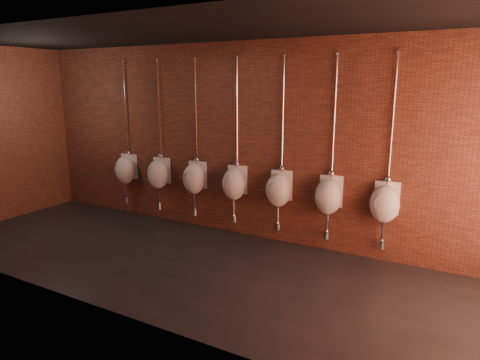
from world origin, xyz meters
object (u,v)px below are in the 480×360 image
object	(u,v)px
urinal_0	(125,169)
urinal_2	(194,178)
urinal_3	(234,183)
urinal_5	(329,195)
urinal_1	(158,173)
urinal_4	(279,189)
urinal_6	(385,203)

from	to	relation	value
urinal_0	urinal_2	size ratio (longest dim) A/B	1.00
urinal_3	urinal_5	distance (m)	1.62
urinal_0	urinal_1	distance (m)	0.81
urinal_3	urinal_1	bearing A→B (deg)	180.00
urinal_0	urinal_4	xyz separation A→B (m)	(3.24, 0.00, 0.00)
urinal_3	urinal_0	bearing A→B (deg)	180.00
urinal_1	urinal_2	world-z (taller)	same
urinal_2	urinal_4	world-z (taller)	same
urinal_1	urinal_3	size ratio (longest dim) A/B	1.00
urinal_1	urinal_2	size ratio (longest dim) A/B	1.00
urinal_4	urinal_0	bearing A→B (deg)	180.00
urinal_0	urinal_6	world-z (taller)	same
urinal_3	urinal_2	bearing A→B (deg)	180.00
urinal_0	urinal_2	xyz separation A→B (m)	(1.62, 0.00, 0.00)
urinal_0	urinal_1	bearing A→B (deg)	0.00
urinal_3	urinal_5	xyz separation A→B (m)	(1.62, 0.00, 0.00)
urinal_0	urinal_6	distance (m)	4.86
urinal_2	urinal_4	bearing A→B (deg)	0.00
urinal_2	urinal_1	bearing A→B (deg)	180.00
urinal_2	urinal_6	bearing A→B (deg)	0.00
urinal_3	urinal_6	bearing A→B (deg)	0.00
urinal_0	urinal_5	world-z (taller)	same
urinal_4	urinal_5	size ratio (longest dim) A/B	1.00
urinal_3	urinal_6	distance (m)	2.43
urinal_2	urinal_4	xyz separation A→B (m)	(1.62, 0.00, 0.00)
urinal_2	urinal_5	world-z (taller)	same
urinal_5	urinal_6	xyz separation A→B (m)	(0.81, 0.00, 0.00)
urinal_0	urinal_4	world-z (taller)	same
urinal_5	urinal_2	bearing A→B (deg)	180.00
urinal_1	urinal_3	distance (m)	1.62
urinal_2	urinal_6	distance (m)	3.24
urinal_3	urinal_6	xyz separation A→B (m)	(2.43, 0.00, 0.00)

